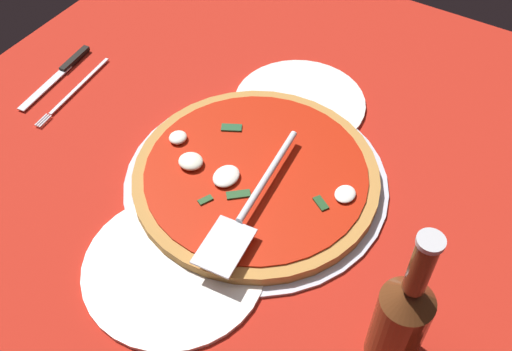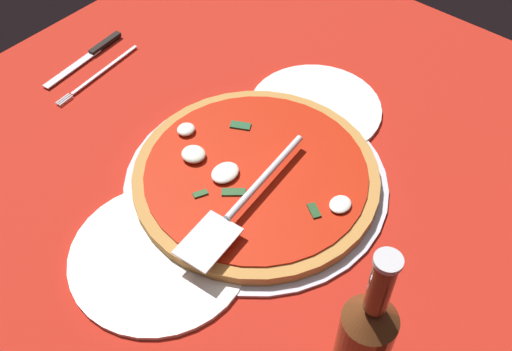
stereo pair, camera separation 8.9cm
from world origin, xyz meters
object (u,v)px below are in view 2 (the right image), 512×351
object	(u,v)px
dinner_plate_left	(160,255)
pizza	(255,175)
dinner_plate_right	(315,108)
place_setting_far	(94,66)
pizza_server	(242,202)
beer_bottle	(366,336)

from	to	relation	value
dinner_plate_left	pizza	world-z (taller)	pizza
dinner_plate_left	pizza	distance (cm)	18.62
dinner_plate_right	place_setting_far	bearing A→B (deg)	113.77
dinner_plate_left	place_setting_far	distance (cm)	44.08
dinner_plate_right	place_setting_far	size ratio (longest dim) A/B	1.08
pizza_server	place_setting_far	bearing A→B (deg)	-107.35
dinner_plate_right	pizza	distance (cm)	19.02
place_setting_far	pizza	bearing A→B (deg)	80.95
pizza	pizza_server	world-z (taller)	pizza_server
dinner_plate_right	pizza_server	xyz separation A→B (cm)	(-25.56, -6.08, 4.08)
dinner_plate_right	pizza	world-z (taller)	pizza
dinner_plate_right	beer_bottle	xyz separation A→B (cm)	(-33.12, -30.57, 8.00)
dinner_plate_left	pizza_server	xyz separation A→B (cm)	(11.74, -4.67, 4.08)
place_setting_far	beer_bottle	distance (cm)	70.49
dinner_plate_right	dinner_plate_left	bearing A→B (deg)	-177.83
pizza	beer_bottle	distance (cm)	32.03
pizza	pizza_server	xyz separation A→B (cm)	(-6.78, -3.36, 2.75)
dinner_plate_left	pizza	bearing A→B (deg)	-4.04
pizza_server	beer_bottle	world-z (taller)	beer_bottle
pizza	pizza_server	bearing A→B (deg)	-153.63
dinner_plate_left	dinner_plate_right	world-z (taller)	same
dinner_plate_right	beer_bottle	bearing A→B (deg)	-137.30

